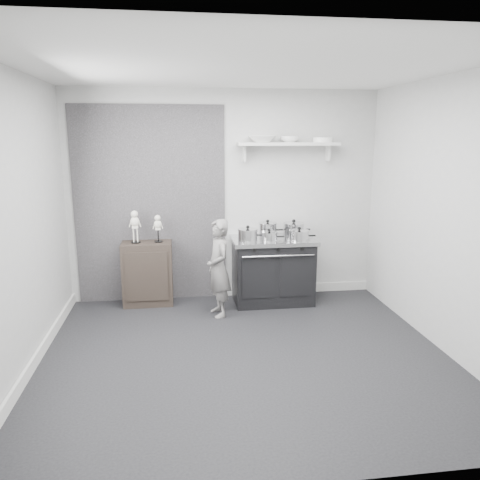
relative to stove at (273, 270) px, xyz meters
name	(u,v)px	position (x,y,z in m)	size (l,w,h in m)	color
ground	(244,355)	(-0.59, -1.48, -0.43)	(4.00, 4.00, 0.00)	black
room_shell	(233,188)	(-0.68, -1.33, 1.21)	(4.02, 3.62, 2.71)	#ABACA9
wall_shelf	(288,145)	(0.21, 0.20, 1.58)	(1.30, 0.26, 0.24)	silver
stove	(273,270)	(0.00, 0.00, 0.00)	(1.05, 0.66, 0.85)	black
side_cabinet	(148,273)	(-1.60, 0.13, -0.02)	(0.62, 0.36, 0.81)	black
child	(219,268)	(-0.74, -0.38, 0.16)	(0.43, 0.28, 1.17)	slate
pot_front_left	(248,235)	(-0.34, -0.11, 0.50)	(0.33, 0.25, 0.20)	silver
pot_back_left	(268,229)	(-0.05, 0.13, 0.51)	(0.33, 0.24, 0.22)	silver
pot_back_right	(294,229)	(0.29, 0.12, 0.51)	(0.36, 0.27, 0.22)	silver
pot_front_right	(299,235)	(0.29, -0.18, 0.49)	(0.33, 0.25, 0.18)	silver
pot_front_center	(269,236)	(-0.08, -0.14, 0.48)	(0.30, 0.21, 0.15)	silver
skeleton_full	(135,224)	(-1.73, 0.13, 0.62)	(0.13, 0.08, 0.47)	silver
skeleton_torso	(158,227)	(-1.45, 0.13, 0.58)	(0.11, 0.07, 0.40)	silver
bowl_large	(262,139)	(-0.12, 0.19, 1.66)	(0.34, 0.34, 0.08)	white
bowl_small	(290,139)	(0.23, 0.19, 1.65)	(0.24, 0.24, 0.07)	white
plate_stack	(323,140)	(0.67, 0.19, 1.64)	(0.26, 0.26, 0.06)	white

